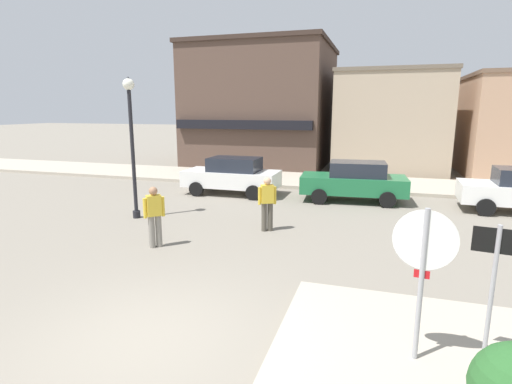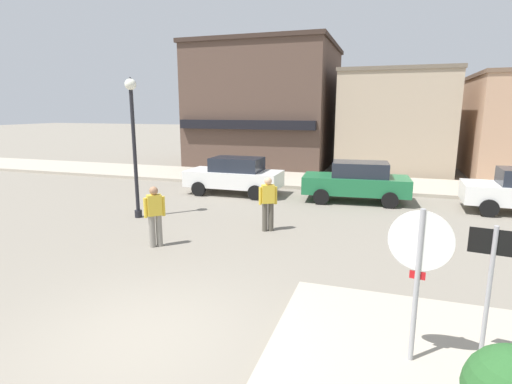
{
  "view_description": "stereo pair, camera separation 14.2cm",
  "coord_description": "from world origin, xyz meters",
  "views": [
    {
      "loc": [
        3.3,
        -4.9,
        3.55
      ],
      "look_at": [
        0.38,
        4.5,
        1.5
      ],
      "focal_mm": 28.0,
      "sensor_mm": 36.0,
      "label": 1
    },
    {
      "loc": [
        3.44,
        -4.85,
        3.55
      ],
      "look_at": [
        0.38,
        4.5,
        1.5
      ],
      "focal_mm": 28.0,
      "sensor_mm": 36.0,
      "label": 2
    }
  ],
  "objects": [
    {
      "name": "building_storefront_left_near",
      "position": [
        3.76,
        20.38,
        2.84
      ],
      "size": [
        6.15,
        7.0,
        5.68
      ],
      "color": "tan",
      "rests_on": "ground"
    },
    {
      "name": "kerb_far",
      "position": [
        0.0,
        14.46,
        0.07
      ],
      "size": [
        80.0,
        4.0,
        0.15
      ],
      "primitive_type": "cube",
      "color": "#A89E8C",
      "rests_on": "ground"
    },
    {
      "name": "one_way_sign",
      "position": [
        4.83,
        0.71,
        1.33
      ],
      "size": [
        0.6,
        0.1,
        2.1
      ],
      "color": "#9E9EA3",
      "rests_on": "ground"
    },
    {
      "name": "stop_sign",
      "position": [
        3.93,
        0.51,
        1.52
      ],
      "size": [
        0.81,
        0.13,
        2.3
      ],
      "color": "#9E9EA3",
      "rests_on": "ground"
    },
    {
      "name": "building_corner_shop",
      "position": [
        -4.12,
        20.57,
        3.75
      ],
      "size": [
        8.58,
        8.73,
        7.49
      ],
      "color": "brown",
      "rests_on": "ground"
    },
    {
      "name": "pedestrian_crossing_far",
      "position": [
        -2.17,
        3.84,
        0.87
      ],
      "size": [
        0.46,
        0.44,
        1.61
      ],
      "color": "gray",
      "rests_on": "ground"
    },
    {
      "name": "parked_car_second",
      "position": [
        2.41,
        10.85,
        0.81
      ],
      "size": [
        4.12,
        2.11,
        1.56
      ],
      "color": "#1E6B3D",
      "rests_on": "ground"
    },
    {
      "name": "parked_car_nearest",
      "position": [
        -2.61,
        10.7,
        0.81
      ],
      "size": [
        4.0,
        1.88,
        1.56
      ],
      "color": "white",
      "rests_on": "ground"
    },
    {
      "name": "ground_plane",
      "position": [
        0.0,
        0.0,
        0.0
      ],
      "size": [
        160.0,
        160.0,
        0.0
      ],
      "primitive_type": "plane",
      "color": "gray"
    },
    {
      "name": "lamp_post",
      "position": [
        -4.31,
        6.19,
        2.96
      ],
      "size": [
        0.36,
        0.36,
        4.54
      ],
      "color": "black",
      "rests_on": "ground"
    },
    {
      "name": "pedestrian_crossing_near",
      "position": [
        0.23,
        6.08,
        0.87
      ],
      "size": [
        0.53,
        0.36,
        1.61
      ],
      "color": "#4C473D",
      "rests_on": "ground"
    }
  ]
}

